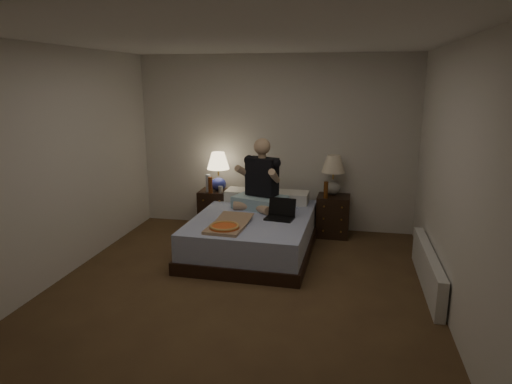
% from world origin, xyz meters
% --- Properties ---
extents(floor, '(4.00, 4.50, 0.00)m').
position_xyz_m(floor, '(0.00, 0.00, 0.00)').
color(floor, brown).
rests_on(floor, ground).
extents(ceiling, '(4.00, 4.50, 0.00)m').
position_xyz_m(ceiling, '(0.00, 0.00, 2.50)').
color(ceiling, white).
rests_on(ceiling, ground).
extents(wall_back, '(4.00, 0.00, 2.50)m').
position_xyz_m(wall_back, '(0.00, 2.25, 1.25)').
color(wall_back, beige).
rests_on(wall_back, ground).
extents(wall_front, '(4.00, 0.00, 2.50)m').
position_xyz_m(wall_front, '(0.00, -2.25, 1.25)').
color(wall_front, beige).
rests_on(wall_front, ground).
extents(wall_left, '(0.00, 4.50, 2.50)m').
position_xyz_m(wall_left, '(-2.00, 0.00, 1.25)').
color(wall_left, beige).
rests_on(wall_left, ground).
extents(wall_right, '(0.00, 4.50, 2.50)m').
position_xyz_m(wall_right, '(2.00, 0.00, 1.25)').
color(wall_right, beige).
rests_on(wall_right, ground).
extents(bed, '(1.47, 1.93, 0.47)m').
position_xyz_m(bed, '(-0.09, 1.17, 0.24)').
color(bed, '#5567AB').
rests_on(bed, floor).
extents(nightstand_left, '(0.45, 0.40, 0.58)m').
position_xyz_m(nightstand_left, '(-0.82, 1.96, 0.29)').
color(nightstand_left, black).
rests_on(nightstand_left, floor).
extents(nightstand_right, '(0.45, 0.41, 0.58)m').
position_xyz_m(nightstand_right, '(0.88, 1.98, 0.29)').
color(nightstand_right, black).
rests_on(nightstand_right, floor).
extents(lamp_left, '(0.39, 0.39, 0.56)m').
position_xyz_m(lamp_left, '(-0.77, 1.97, 0.86)').
color(lamp_left, '#293297').
rests_on(lamp_left, nightstand_left).
extents(lamp_right, '(0.38, 0.38, 0.56)m').
position_xyz_m(lamp_right, '(0.86, 2.05, 0.86)').
color(lamp_right, gray).
rests_on(lamp_right, nightstand_right).
extents(water_bottle, '(0.07, 0.07, 0.25)m').
position_xyz_m(water_bottle, '(-0.90, 1.87, 0.70)').
color(water_bottle, silver).
rests_on(water_bottle, nightstand_left).
extents(soda_can, '(0.07, 0.07, 0.10)m').
position_xyz_m(soda_can, '(-0.70, 1.83, 0.63)').
color(soda_can, '#B4B4AF').
rests_on(soda_can, nightstand_left).
extents(beer_bottle_left, '(0.06, 0.06, 0.23)m').
position_xyz_m(beer_bottle_left, '(-0.84, 1.80, 0.69)').
color(beer_bottle_left, '#612B0D').
rests_on(beer_bottle_left, nightstand_left).
extents(beer_bottle_right, '(0.06, 0.06, 0.23)m').
position_xyz_m(beer_bottle_right, '(0.78, 1.84, 0.69)').
color(beer_bottle_right, '#552B0C').
rests_on(beer_bottle_right, nightstand_right).
extents(person, '(0.79, 0.71, 0.93)m').
position_xyz_m(person, '(-0.08, 1.55, 0.94)').
color(person, black).
rests_on(person, bed).
extents(laptop, '(0.38, 0.32, 0.24)m').
position_xyz_m(laptop, '(0.26, 1.09, 0.59)').
color(laptop, black).
rests_on(laptop, bed).
extents(pizza_box, '(0.45, 0.78, 0.08)m').
position_xyz_m(pizza_box, '(-0.29, 0.53, 0.51)').
color(pizza_box, tan).
rests_on(pizza_box, bed).
extents(radiator, '(0.10, 1.60, 0.40)m').
position_xyz_m(radiator, '(1.93, 0.52, 0.20)').
color(radiator, silver).
rests_on(radiator, floor).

